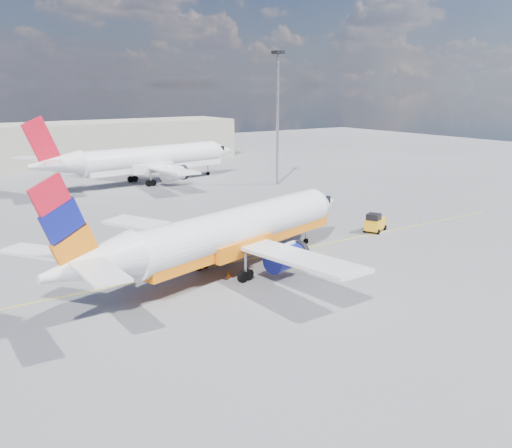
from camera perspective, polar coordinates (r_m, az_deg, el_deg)
ground at (r=48.26m, az=0.86°, el=-4.50°), size 240.00×240.00×0.00m
taxi_line at (r=50.62m, az=-1.10°, el=-3.61°), size 70.00×0.15×0.01m
terminal_main at (r=117.26m, az=-18.84°, el=7.57°), size 70.00×14.00×8.00m
main_jet at (r=46.52m, az=-2.59°, el=-0.85°), size 33.60×25.59×10.17m
second_jet at (r=91.24m, az=-10.90°, el=6.31°), size 36.77×28.69×11.11m
gse_tug at (r=61.44m, az=11.80°, el=0.12°), size 3.20×2.72×2.01m
traffic_cone at (r=45.89m, az=-2.75°, el=-5.10°), size 0.44×0.44×0.61m
floodlight_mast at (r=87.99m, az=2.18°, el=11.71°), size 1.46×1.46×20.03m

